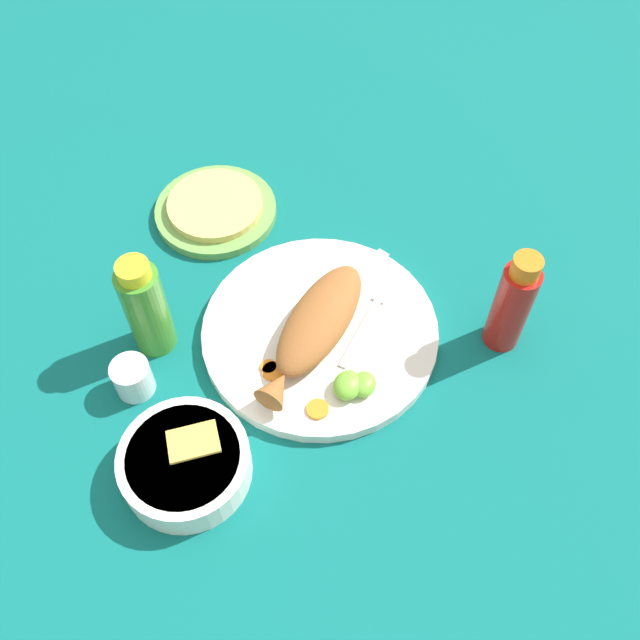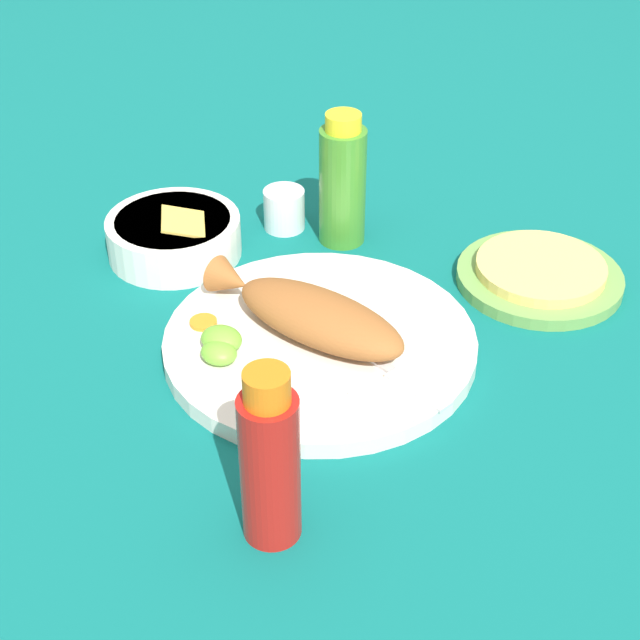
# 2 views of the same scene
# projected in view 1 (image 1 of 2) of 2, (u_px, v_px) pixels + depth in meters

# --- Properties ---
(ground_plane) EXTENTS (4.00, 4.00, 0.00)m
(ground_plane) POSITION_uv_depth(u_px,v_px,m) (320.00, 336.00, 0.96)
(ground_plane) COLOR #0C605B
(main_plate) EXTENTS (0.31, 0.31, 0.02)m
(main_plate) POSITION_uv_depth(u_px,v_px,m) (320.00, 332.00, 0.95)
(main_plate) COLOR silver
(main_plate) RESTS_ON ground_plane
(fried_fish) EXTENTS (0.24, 0.10, 0.05)m
(fried_fish) POSITION_uv_depth(u_px,v_px,m) (316.00, 325.00, 0.92)
(fried_fish) COLOR #935628
(fried_fish) RESTS_ON main_plate
(fork_near) EXTENTS (0.18, 0.07, 0.00)m
(fork_near) POSITION_uv_depth(u_px,v_px,m) (351.00, 287.00, 0.98)
(fork_near) COLOR silver
(fork_near) RESTS_ON main_plate
(fork_far) EXTENTS (0.19, 0.04, 0.00)m
(fork_far) POSITION_uv_depth(u_px,v_px,m) (375.00, 306.00, 0.96)
(fork_far) COLOR silver
(fork_far) RESTS_ON main_plate
(carrot_slice_near) EXTENTS (0.03, 0.03, 0.00)m
(carrot_slice_near) POSITION_uv_depth(u_px,v_px,m) (273.00, 371.00, 0.90)
(carrot_slice_near) COLOR orange
(carrot_slice_near) RESTS_ON main_plate
(carrot_slice_mid) EXTENTS (0.02, 0.02, 0.00)m
(carrot_slice_mid) POSITION_uv_depth(u_px,v_px,m) (268.00, 367.00, 0.91)
(carrot_slice_mid) COLOR orange
(carrot_slice_mid) RESTS_ON main_plate
(carrot_slice_far) EXTENTS (0.03, 0.03, 0.00)m
(carrot_slice_far) POSITION_uv_depth(u_px,v_px,m) (318.00, 409.00, 0.87)
(carrot_slice_far) COLOR orange
(carrot_slice_far) RESTS_ON main_plate
(lime_wedge_main) EXTENTS (0.04, 0.04, 0.02)m
(lime_wedge_main) POSITION_uv_depth(u_px,v_px,m) (348.00, 385.00, 0.88)
(lime_wedge_main) COLOR #6BB233
(lime_wedge_main) RESTS_ON main_plate
(lime_wedge_side) EXTENTS (0.04, 0.03, 0.02)m
(lime_wedge_side) POSITION_uv_depth(u_px,v_px,m) (364.00, 384.00, 0.88)
(lime_wedge_side) COLOR #6BB233
(lime_wedge_side) RESTS_ON main_plate
(hot_sauce_bottle_red) EXTENTS (0.05, 0.05, 0.16)m
(hot_sauce_bottle_red) POSITION_uv_depth(u_px,v_px,m) (512.00, 304.00, 0.89)
(hot_sauce_bottle_red) COLOR #B21914
(hot_sauce_bottle_red) RESTS_ON ground_plane
(hot_sauce_bottle_green) EXTENTS (0.05, 0.05, 0.16)m
(hot_sauce_bottle_green) POSITION_uv_depth(u_px,v_px,m) (146.00, 308.00, 0.89)
(hot_sauce_bottle_green) COLOR #3D8428
(hot_sauce_bottle_green) RESTS_ON ground_plane
(salt_cup) EXTENTS (0.05, 0.05, 0.05)m
(salt_cup) POSITION_uv_depth(u_px,v_px,m) (133.00, 379.00, 0.90)
(salt_cup) COLOR silver
(salt_cup) RESTS_ON ground_plane
(guacamole_bowl) EXTENTS (0.15, 0.15, 0.06)m
(guacamole_bowl) POSITION_uv_depth(u_px,v_px,m) (185.00, 463.00, 0.83)
(guacamole_bowl) COLOR white
(guacamole_bowl) RESTS_ON ground_plane
(tortilla_plate) EXTENTS (0.18, 0.18, 0.01)m
(tortilla_plate) POSITION_uv_depth(u_px,v_px,m) (216.00, 211.00, 1.08)
(tortilla_plate) COLOR #6B9E4C
(tortilla_plate) RESTS_ON ground_plane
(tortilla_stack) EXTENTS (0.14, 0.14, 0.01)m
(tortilla_stack) POSITION_uv_depth(u_px,v_px,m) (215.00, 205.00, 1.07)
(tortilla_stack) COLOR #E0C666
(tortilla_stack) RESTS_ON tortilla_plate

